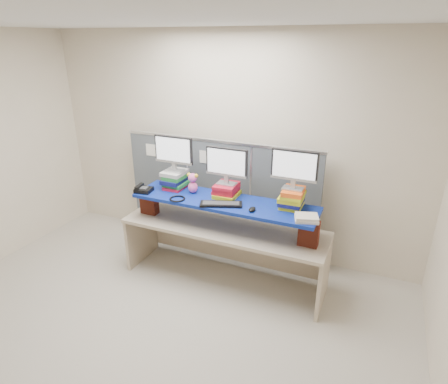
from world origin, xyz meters
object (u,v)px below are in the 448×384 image
at_px(blue_board, 224,202).
at_px(monitor_left, 174,152).
at_px(keyboard, 221,204).
at_px(desk_phone, 143,189).
at_px(monitor_center, 227,164).
at_px(desk, 224,237).
at_px(monitor_right, 294,167).

distance_m(blue_board, monitor_left, 0.83).
height_order(keyboard, desk_phone, desk_phone).
height_order(monitor_center, keyboard, monitor_center).
bearing_deg(desk, monitor_center, 100.20).
bearing_deg(desk, monitor_left, 170.16).
distance_m(desk, desk_phone, 1.08).
height_order(desk, desk_phone, desk_phone).
xyz_separation_m(monitor_left, keyboard, (0.70, -0.25, -0.43)).
xyz_separation_m(monitor_right, keyboard, (-0.70, -0.25, -0.43)).
bearing_deg(desk, blue_board, 75.89).
height_order(desk, monitor_center, monitor_center).
relative_size(blue_board, monitor_center, 4.33).
relative_size(monitor_right, keyboard, 1.01).
bearing_deg(blue_board, desk_phone, -171.62).
bearing_deg(monitor_center, monitor_left, -180.00).
bearing_deg(monitor_center, desk_phone, -164.52).
relative_size(monitor_left, monitor_center, 1.00).
distance_m(monitor_center, monitor_right, 0.75).
distance_m(monitor_left, desk_phone, 0.56).
relative_size(desk, keyboard, 4.95).
xyz_separation_m(desk, keyboard, (0.02, -0.13, 0.47)).
xyz_separation_m(desk, monitor_right, (0.72, 0.12, 0.90)).
bearing_deg(desk_phone, blue_board, -0.19).
height_order(blue_board, monitor_left, monitor_left).
height_order(monitor_left, monitor_center, monitor_left).
xyz_separation_m(blue_board, monitor_center, (-0.02, 0.12, 0.40)).
relative_size(monitor_center, desk_phone, 2.30).
xyz_separation_m(keyboard, desk_phone, (-0.98, -0.01, 0.02)).
distance_m(monitor_left, monitor_right, 1.40).
height_order(desk, keyboard, keyboard).
relative_size(monitor_left, keyboard, 1.01).
bearing_deg(desk, keyboard, -80.46).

